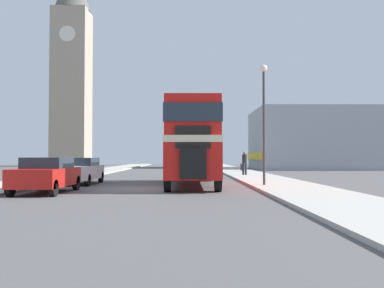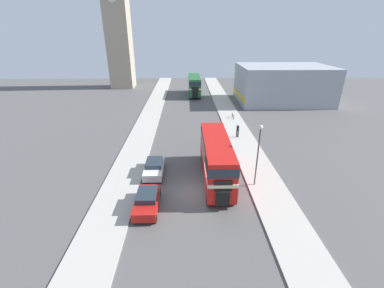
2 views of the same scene
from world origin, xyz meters
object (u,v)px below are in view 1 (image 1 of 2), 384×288
Objects in this scene: double_decker_bus at (192,138)px; bicycle_on_pavement at (242,167)px; street_lamp at (264,106)px; bus_distant at (183,150)px; pedestrian_walking at (244,161)px; car_parked_near at (47,174)px; church_tower at (72,61)px; car_parked_mid at (80,170)px.

double_decker_bus is 19.19m from bicycle_on_pavement.
bus_distant is at bearing 96.82° from street_lamp.
bicycle_on_pavement is 0.30× the size of street_lamp.
pedestrian_walking is 11.97m from street_lamp.
car_parked_near reaches higher than bicycle_on_pavement.
church_tower reaches higher than car_parked_near.
street_lamp is at bearing -83.18° from bus_distant.
street_lamp is at bearing 18.42° from car_parked_near.
double_decker_bus is at bearing 158.86° from street_lamp.
church_tower is (-22.64, 34.57, 15.49)m from pedestrian_walking.
bus_distant is at bearing -27.88° from church_tower.
street_lamp is at bearing -21.14° from double_decker_bus.
street_lamp reaches higher than pedestrian_walking.
bicycle_on_pavement is at bearing -71.28° from bus_distant.
street_lamp is (4.40, -36.84, 1.51)m from bus_distant.
bus_distant is 5.47× the size of pedestrian_walking.
double_decker_bus is at bearing -104.73° from bicycle_on_pavement.
church_tower is at bearing 105.98° from car_parked_mid.
bus_distant is 0.30× the size of church_tower.
double_decker_bus is 0.31× the size of church_tower.
double_decker_bus is 7.69m from car_parked_near.
bicycle_on_pavement is at bearing 75.27° from double_decker_bus.
double_decker_bus is at bearing -67.49° from church_tower.
car_parked_near is at bearing -97.25° from bus_distant.
double_decker_bus is at bearing 36.95° from car_parked_near.
pedestrian_walking is 44.13m from church_tower.
pedestrian_walking is at bearing -95.56° from bicycle_on_pavement.
bicycle_on_pavement is (4.86, 18.47, -1.95)m from double_decker_bus.
street_lamp reaches higher than bicycle_on_pavement.
double_decker_bus is at bearing -111.56° from pedestrian_walking.
bicycle_on_pavement is 38.79m from church_tower.
car_parked_mid is 48.29m from church_tower.
street_lamp reaches higher than bus_distant.
church_tower reaches higher than street_lamp.
bus_distant is 2.37× the size of car_parked_near.
car_parked_near is at bearing -89.67° from car_parked_mid.
pedestrian_walking is 1.01× the size of bicycle_on_pavement.
street_lamp is (3.49, -1.35, 1.52)m from double_decker_bus.
pedestrian_walking is at bearing 55.77° from car_parked_near.
street_lamp reaches higher than car_parked_mid.
car_parked_near is at bearing -143.05° from double_decker_bus.
bus_distant is at bearing 101.15° from pedestrian_walking.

